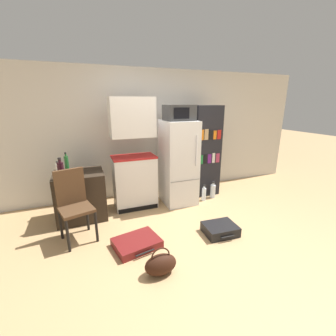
{
  "coord_description": "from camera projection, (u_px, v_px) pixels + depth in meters",
  "views": [
    {
      "loc": [
        -1.37,
        -2.35,
        1.83
      ],
      "look_at": [
        -0.13,
        0.85,
        0.82
      ],
      "focal_mm": 24.0,
      "sensor_mm": 36.0,
      "label": 1
    }
  ],
  "objects": [
    {
      "name": "refrigerator",
      "position": [
        178.0,
        163.0,
        4.12
      ],
      "size": [
        0.58,
        0.65,
        1.53
      ],
      "color": "white",
      "rests_on": "ground_plane"
    },
    {
      "name": "bottle_green_tall",
      "position": [
        67.0,
        163.0,
        3.62
      ],
      "size": [
        0.06,
        0.06,
        0.29
      ],
      "color": "#1E6028",
      "rests_on": "side_table"
    },
    {
      "name": "handbag",
      "position": [
        161.0,
        264.0,
        2.46
      ],
      "size": [
        0.36,
        0.2,
        0.33
      ],
      "color": "#33190F",
      "rests_on": "ground_plane"
    },
    {
      "name": "bottle_wine_dark",
      "position": [
        61.0,
        170.0,
        3.19
      ],
      "size": [
        0.09,
        0.09,
        0.32
      ],
      "color": "black",
      "rests_on": "side_table"
    },
    {
      "name": "bowl",
      "position": [
        72.0,
        172.0,
        3.5
      ],
      "size": [
        0.15,
        0.15,
        0.04
      ],
      "color": "silver",
      "rests_on": "side_table"
    },
    {
      "name": "bottle_milk_white",
      "position": [
        58.0,
        167.0,
        3.56
      ],
      "size": [
        0.06,
        0.06,
        0.17
      ],
      "color": "white",
      "rests_on": "side_table"
    },
    {
      "name": "chair",
      "position": [
        73.0,
        200.0,
        3.02
      ],
      "size": [
        0.5,
        0.5,
        0.98
      ],
      "rotation": [
        0.0,
        0.0,
        0.28
      ],
      "color": "black",
      "rests_on": "ground_plane"
    },
    {
      "name": "suitcase_large_flat",
      "position": [
        220.0,
        229.0,
        3.24
      ],
      "size": [
        0.48,
        0.42,
        0.14
      ],
      "rotation": [
        0.0,
        0.0,
        -0.06
      ],
      "color": "black",
      "rests_on": "ground_plane"
    },
    {
      "name": "microwave",
      "position": [
        179.0,
        113.0,
        3.86
      ],
      "size": [
        0.48,
        0.41,
        0.26
      ],
      "color": "#333333",
      "rests_on": "refrigerator"
    },
    {
      "name": "kitchen_hutch",
      "position": [
        134.0,
        159.0,
        3.89
      ],
      "size": [
        0.74,
        0.45,
        1.92
      ],
      "color": "white",
      "rests_on": "ground_plane"
    },
    {
      "name": "bookshelf",
      "position": [
        206.0,
        152.0,
        4.45
      ],
      "size": [
        0.55,
        0.32,
        1.78
      ],
      "color": "black",
      "rests_on": "ground_plane"
    },
    {
      "name": "side_table",
      "position": [
        81.0,
        195.0,
        3.63
      ],
      "size": [
        0.75,
        0.62,
        0.77
      ],
      "color": "#2D2319",
      "rests_on": "ground_plane"
    },
    {
      "name": "ground_plane",
      "position": [
        199.0,
        240.0,
        3.09
      ],
      "size": [
        24.0,
        24.0,
        0.0
      ],
      "primitive_type": "plane",
      "color": "tan"
    },
    {
      "name": "suitcase_small_flat",
      "position": [
        137.0,
        243.0,
        2.95
      ],
      "size": [
        0.65,
        0.54,
        0.1
      ],
      "rotation": [
        0.0,
        0.0,
        0.2
      ],
      "color": "maroon",
      "rests_on": "ground_plane"
    },
    {
      "name": "water_bottle_middle",
      "position": [
        204.0,
        194.0,
        4.33
      ],
      "size": [
        0.08,
        0.08,
        0.32
      ],
      "color": "silver",
      "rests_on": "ground_plane"
    },
    {
      "name": "wall_back",
      "position": [
        163.0,
        133.0,
        4.61
      ],
      "size": [
        6.4,
        0.1,
        2.45
      ],
      "color": "beige",
      "rests_on": "ground_plane"
    },
    {
      "name": "water_bottle_front",
      "position": [
        213.0,
        191.0,
        4.46
      ],
      "size": [
        0.1,
        0.1,
        0.33
      ],
      "color": "silver",
      "rests_on": "ground_plane"
    }
  ]
}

